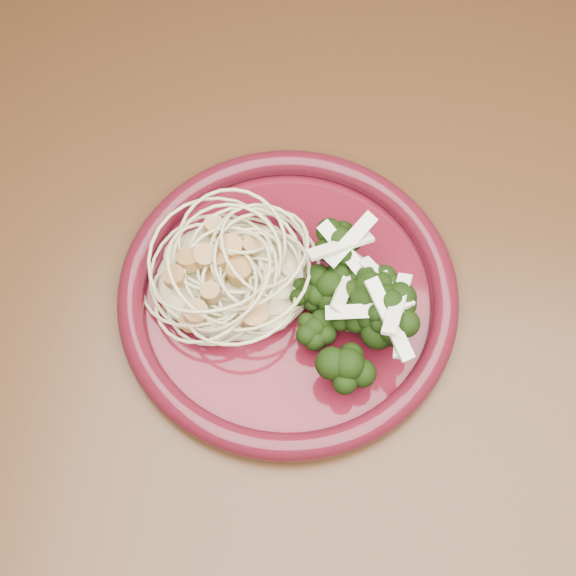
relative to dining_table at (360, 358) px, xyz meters
The scene contains 6 objects.
dining_table is the anchor object (origin of this frame).
dinner_plate 0.13m from the dining_table, behind, with size 0.31×0.31×0.02m.
spaghetti_pile 0.16m from the dining_table, behind, with size 0.12×0.11×0.03m, color #C7C08D.
scallop_cluster 0.19m from the dining_table, behind, with size 0.11×0.11×0.04m, color #A6773D, non-canonical shape.
broccoli_pile 0.13m from the dining_table, 159.60° to the right, with size 0.08×0.14×0.05m, color black.
onion_garnish 0.16m from the dining_table, 159.60° to the right, with size 0.06×0.09×0.05m, color beige, non-canonical shape.
Camera 1 is at (-0.04, -0.26, 1.32)m, focal length 50.00 mm.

